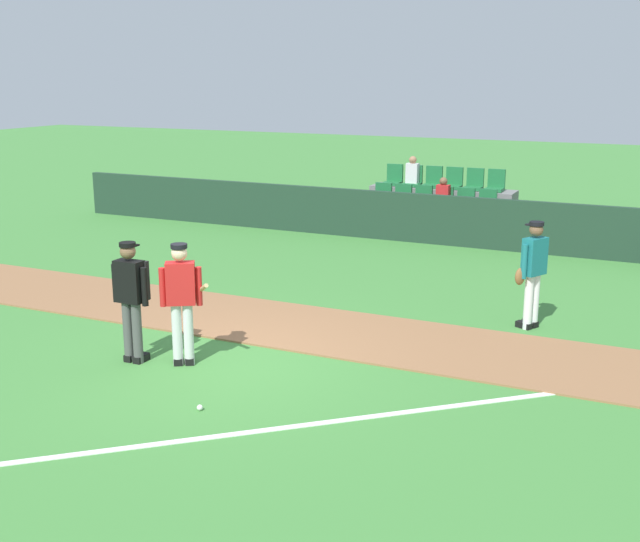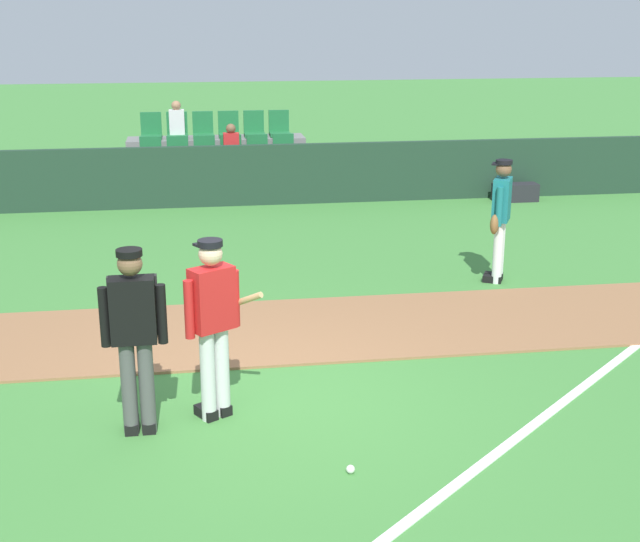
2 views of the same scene
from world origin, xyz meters
TOP-DOWN VIEW (x-y plane):
  - ground_plane at (0.00, 0.00)m, footprint 80.00×80.00m
  - infield_dirt_path at (0.00, 1.90)m, footprint 28.00×2.21m
  - foul_line_chalk at (3.00, -0.50)m, footprint 9.04×8.04m
  - dugout_fence at (0.00, 9.08)m, footprint 20.00×0.16m
  - stadium_bleachers at (-0.00, 10.53)m, footprint 3.90×2.10m
  - batter_red_jersey at (-0.44, -0.30)m, footprint 0.74×0.70m
  - umpire_home_plate at (-1.15, -0.50)m, footprint 0.59×0.31m
  - runner_teal_jersey at (3.70, 3.45)m, footprint 0.46×0.60m
  - baseball at (0.64, -1.54)m, footprint 0.07×0.07m
  - equipment_bag at (5.94, 8.63)m, footprint 0.90×0.36m

SIDE VIEW (x-z plane):
  - ground_plane at x=0.00m, z-range 0.00..0.00m
  - foul_line_chalk at x=3.00m, z-range 0.00..0.01m
  - infield_dirt_path at x=0.00m, z-range 0.00..0.03m
  - baseball at x=0.64m, z-range 0.00..0.07m
  - equipment_bag at x=5.94m, z-range 0.00..0.36m
  - stadium_bleachers at x=0.00m, z-range -0.46..1.44m
  - dugout_fence at x=0.00m, z-range 0.00..1.20m
  - runner_teal_jersey at x=3.70m, z-range 0.08..1.84m
  - batter_red_jersey at x=-0.44m, z-range 0.09..1.85m
  - umpire_home_plate at x=-1.15m, z-range 0.12..1.88m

